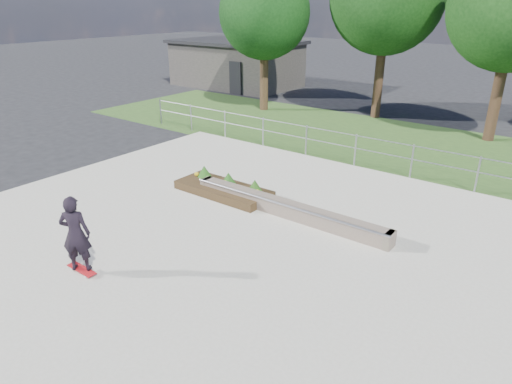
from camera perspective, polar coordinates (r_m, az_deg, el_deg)
ground at (r=10.78m, az=-5.73°, el=-7.62°), size 120.00×120.00×0.00m
grass_verge at (r=19.62m, az=16.62°, el=5.77°), size 30.00×8.00×0.02m
concrete_slab at (r=10.77m, az=-5.73°, el=-7.49°), size 15.00×15.00×0.06m
fence at (r=16.29m, az=12.35°, el=5.61°), size 20.06×0.06×1.20m
building at (r=32.31m, az=-2.46°, el=15.79°), size 8.40×5.40×3.00m
tree_far_left at (r=24.45m, az=1.06°, el=21.42°), size 4.55×4.55×7.15m
grind_ledge at (r=12.32m, az=3.77°, el=-2.08°), size 6.00×0.44×0.43m
planter_bed at (r=13.76m, az=-3.98°, el=0.56°), size 3.00×1.20×0.61m
skateboarder at (r=10.18m, az=-21.63°, el=-4.92°), size 0.80×0.69×1.77m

